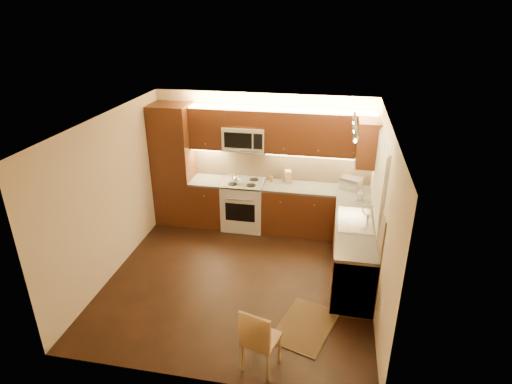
% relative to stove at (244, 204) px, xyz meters
% --- Properties ---
extents(floor, '(4.00, 4.00, 0.01)m').
position_rel_stove_xyz_m(floor, '(0.30, -1.68, -0.46)').
color(floor, black).
rests_on(floor, ground).
extents(ceiling, '(4.00, 4.00, 0.01)m').
position_rel_stove_xyz_m(ceiling, '(0.30, -1.68, 2.04)').
color(ceiling, beige).
rests_on(ceiling, ground).
extents(wall_back, '(4.00, 0.01, 2.50)m').
position_rel_stove_xyz_m(wall_back, '(0.30, 0.32, 0.79)').
color(wall_back, beige).
rests_on(wall_back, ground).
extents(wall_front, '(4.00, 0.01, 2.50)m').
position_rel_stove_xyz_m(wall_front, '(0.30, -3.67, 0.79)').
color(wall_front, beige).
rests_on(wall_front, ground).
extents(wall_left, '(0.01, 4.00, 2.50)m').
position_rel_stove_xyz_m(wall_left, '(-1.70, -1.68, 0.79)').
color(wall_left, beige).
rests_on(wall_left, ground).
extents(wall_right, '(0.01, 4.00, 2.50)m').
position_rel_stove_xyz_m(wall_right, '(2.30, -1.68, 0.79)').
color(wall_right, beige).
rests_on(wall_right, ground).
extents(pantry, '(0.70, 0.60, 2.30)m').
position_rel_stove_xyz_m(pantry, '(-1.35, 0.02, 0.69)').
color(pantry, '#451E0E').
rests_on(pantry, floor).
extents(base_cab_back_left, '(0.62, 0.60, 0.86)m').
position_rel_stove_xyz_m(base_cab_back_left, '(-0.69, 0.02, -0.03)').
color(base_cab_back_left, '#451E0E').
rests_on(base_cab_back_left, floor).
extents(counter_back_left, '(0.62, 0.60, 0.04)m').
position_rel_stove_xyz_m(counter_back_left, '(-0.69, 0.02, 0.42)').
color(counter_back_left, '#32302D').
rests_on(counter_back_left, base_cab_back_left).
extents(base_cab_back_right, '(1.92, 0.60, 0.86)m').
position_rel_stove_xyz_m(base_cab_back_right, '(1.34, 0.02, -0.03)').
color(base_cab_back_right, '#451E0E').
rests_on(base_cab_back_right, floor).
extents(counter_back_right, '(1.92, 0.60, 0.04)m').
position_rel_stove_xyz_m(counter_back_right, '(1.34, 0.02, 0.42)').
color(counter_back_right, '#32302D').
rests_on(counter_back_right, base_cab_back_right).
extents(base_cab_right, '(0.60, 2.00, 0.86)m').
position_rel_stove_xyz_m(base_cab_right, '(2.00, -1.28, -0.03)').
color(base_cab_right, '#451E0E').
rests_on(base_cab_right, floor).
extents(counter_right, '(0.60, 2.00, 0.04)m').
position_rel_stove_xyz_m(counter_right, '(2.00, -1.28, 0.42)').
color(counter_right, '#32302D').
rests_on(counter_right, base_cab_right).
extents(dishwasher, '(0.58, 0.60, 0.84)m').
position_rel_stove_xyz_m(dishwasher, '(2.00, -1.98, -0.03)').
color(dishwasher, silver).
rests_on(dishwasher, floor).
extents(backsplash_back, '(3.30, 0.02, 0.60)m').
position_rel_stove_xyz_m(backsplash_back, '(0.65, 0.31, 0.74)').
color(backsplash_back, tan).
rests_on(backsplash_back, wall_back).
extents(backsplash_right, '(0.02, 2.00, 0.60)m').
position_rel_stove_xyz_m(backsplash_right, '(2.29, -1.28, 0.74)').
color(backsplash_right, tan).
rests_on(backsplash_right, wall_right).
extents(upper_cab_back_left, '(0.62, 0.35, 0.75)m').
position_rel_stove_xyz_m(upper_cab_back_left, '(-0.69, 0.15, 1.42)').
color(upper_cab_back_left, '#451E0E').
rests_on(upper_cab_back_left, wall_back).
extents(upper_cab_back_right, '(1.92, 0.35, 0.75)m').
position_rel_stove_xyz_m(upper_cab_back_right, '(1.34, 0.15, 1.42)').
color(upper_cab_back_right, '#451E0E').
rests_on(upper_cab_back_right, wall_back).
extents(upper_cab_bridge, '(0.76, 0.35, 0.31)m').
position_rel_stove_xyz_m(upper_cab_bridge, '(0.00, 0.15, 1.63)').
color(upper_cab_bridge, '#451E0E').
rests_on(upper_cab_bridge, wall_back).
extents(upper_cab_right_corner, '(0.35, 0.50, 0.75)m').
position_rel_stove_xyz_m(upper_cab_right_corner, '(2.12, -0.28, 1.42)').
color(upper_cab_right_corner, '#451E0E').
rests_on(upper_cab_right_corner, wall_right).
extents(stove, '(0.76, 0.65, 0.92)m').
position_rel_stove_xyz_m(stove, '(0.00, 0.00, 0.00)').
color(stove, silver).
rests_on(stove, floor).
extents(microwave, '(0.76, 0.38, 0.44)m').
position_rel_stove_xyz_m(microwave, '(0.00, 0.14, 1.26)').
color(microwave, silver).
rests_on(microwave, wall_back).
extents(window_frame, '(0.03, 1.44, 1.24)m').
position_rel_stove_xyz_m(window_frame, '(2.29, -1.12, 1.14)').
color(window_frame, silver).
rests_on(window_frame, wall_right).
extents(window_blinds, '(0.02, 1.36, 1.16)m').
position_rel_stove_xyz_m(window_blinds, '(2.27, -1.12, 1.14)').
color(window_blinds, silver).
rests_on(window_blinds, wall_right).
extents(sink, '(0.52, 0.86, 0.15)m').
position_rel_stove_xyz_m(sink, '(2.00, -1.12, 0.52)').
color(sink, silver).
rests_on(sink, counter_right).
extents(faucet, '(0.20, 0.04, 0.30)m').
position_rel_stove_xyz_m(faucet, '(2.18, -1.12, 0.59)').
color(faucet, silver).
rests_on(faucet, counter_right).
extents(track_light_bar, '(0.04, 1.20, 0.03)m').
position_rel_stove_xyz_m(track_light_bar, '(1.85, -1.27, 2.00)').
color(track_light_bar, silver).
rests_on(track_light_bar, ceiling).
extents(kettle, '(0.17, 0.17, 0.20)m').
position_rel_stove_xyz_m(kettle, '(-0.11, -0.10, 0.56)').
color(kettle, silver).
rests_on(kettle, stove).
extents(toaster_oven, '(0.43, 0.38, 0.21)m').
position_rel_stove_xyz_m(toaster_oven, '(1.94, 0.11, 0.55)').
color(toaster_oven, silver).
rests_on(toaster_oven, counter_back_right).
extents(knife_block, '(0.16, 0.20, 0.23)m').
position_rel_stove_xyz_m(knife_block, '(0.80, 0.17, 0.56)').
color(knife_block, '#9F7547').
rests_on(knife_block, counter_back_right).
extents(spice_jar_a, '(0.06, 0.06, 0.10)m').
position_rel_stove_xyz_m(spice_jar_a, '(0.70, 0.20, 0.49)').
color(spice_jar_a, silver).
rests_on(spice_jar_a, counter_back_right).
extents(spice_jar_b, '(0.05, 0.05, 0.10)m').
position_rel_stove_xyz_m(spice_jar_b, '(0.44, 0.23, 0.49)').
color(spice_jar_b, brown).
rests_on(spice_jar_b, counter_back_right).
extents(spice_jar_c, '(0.05, 0.05, 0.09)m').
position_rel_stove_xyz_m(spice_jar_c, '(0.70, 0.25, 0.48)').
color(spice_jar_c, silver).
rests_on(spice_jar_c, counter_back_right).
extents(spice_jar_d, '(0.06, 0.06, 0.11)m').
position_rel_stove_xyz_m(spice_jar_d, '(0.50, 0.16, 0.49)').
color(spice_jar_d, olive).
rests_on(spice_jar_d, counter_back_right).
extents(soap_bottle, '(0.11, 0.11, 0.19)m').
position_rel_stove_xyz_m(soap_bottle, '(2.09, -0.34, 0.53)').
color(soap_bottle, silver).
rests_on(soap_bottle, counter_right).
extents(rug, '(0.92, 1.14, 0.01)m').
position_rel_stove_xyz_m(rug, '(1.40, -2.58, -0.45)').
color(rug, black).
rests_on(rug, floor).
extents(dining_chair, '(0.47, 0.47, 0.87)m').
position_rel_stove_xyz_m(dining_chair, '(0.94, -3.33, -0.03)').
color(dining_chair, '#9F7547').
rests_on(dining_chair, floor).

